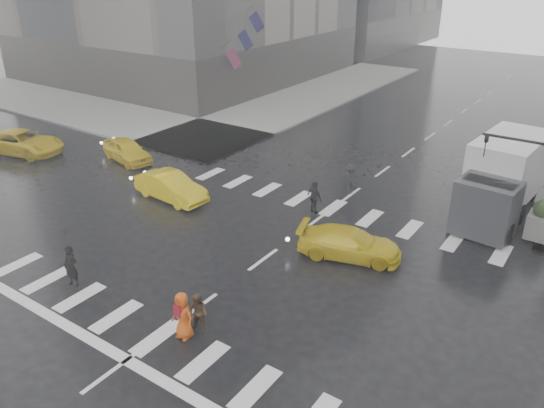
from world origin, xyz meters
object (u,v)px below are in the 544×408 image
Objects in this scene: pedestrian_orange at (183,315)px; taxi_mid at (171,187)px; box_truck at (502,177)px; pedestrian_brown at (198,313)px; taxi_front at (127,150)px.

pedestrian_orange is 11.14m from taxi_mid.
taxi_mid is 16.12m from box_truck.
box_truck is at bearing 59.65° from pedestrian_brown.
taxi_front is at bearing -161.42° from box_truck.
box_truck reaches higher than pedestrian_brown.
taxi_front is at bearing 137.49° from pedestrian_brown.
taxi_front is 0.96× the size of taxi_mid.
box_truck is at bearing 67.47° from pedestrian_orange.
taxi_mid is at bearing 130.55° from pedestrian_brown.
pedestrian_orange is 0.24× the size of box_truck.
box_truck reaches higher than taxi_front.
taxi_mid is at bearing -98.51° from taxi_front.
pedestrian_orange reaches higher than taxi_front.
box_truck is (5.91, 14.74, 1.25)m from pedestrian_brown.
pedestrian_brown is 15.92m from box_truck.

